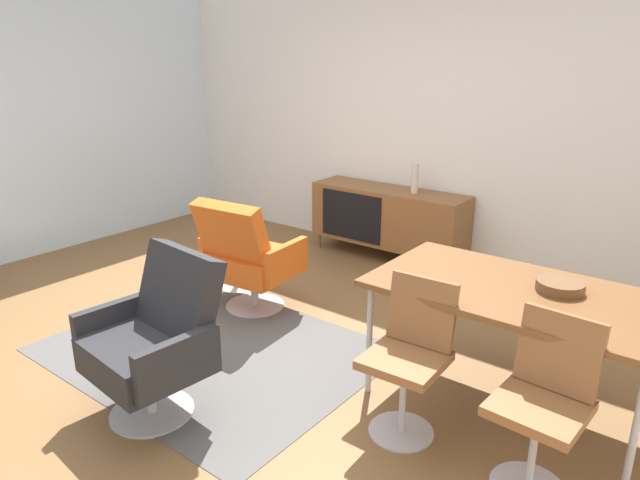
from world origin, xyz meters
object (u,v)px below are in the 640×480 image
(side_table_round, at_px, (235,254))
(fruit_bowl, at_px, (234,228))
(vase_cobalt, at_px, (415,178))
(lounge_chair_red, at_px, (248,255))
(wooden_bowl_on_table, at_px, (560,286))
(dining_table, at_px, (517,296))
(sideboard, at_px, (388,216))
(dining_chair_front_left, at_px, (410,352))
(dining_chair_front_right, at_px, (544,399))
(armchair_black_shell, at_px, (156,337))

(side_table_round, distance_m, fruit_bowl, 0.24)
(vase_cobalt, height_order, lounge_chair_red, vase_cobalt)
(wooden_bowl_on_table, bearing_deg, dining_table, -148.39)
(sideboard, height_order, fruit_bowl, sideboard)
(fruit_bowl, bearing_deg, side_table_round, -35.23)
(dining_chair_front_left, distance_m, dining_chair_front_right, 0.71)
(sideboard, distance_m, lounge_chair_red, 1.76)
(vase_cobalt, height_order, dining_chair_front_right, vase_cobalt)
(sideboard, distance_m, vase_cobalt, 0.51)
(dining_table, xyz_separation_m, fruit_bowl, (-2.54, 0.26, -0.13))
(fruit_bowl, bearing_deg, armchair_black_shell, -58.05)
(vase_cobalt, relative_size, fruit_bowl, 1.44)
(dining_table, bearing_deg, side_table_round, 174.25)
(dining_table, relative_size, dining_chair_front_left, 1.87)
(dining_table, height_order, wooden_bowl_on_table, wooden_bowl_on_table)
(dining_chair_front_left, height_order, side_table_round, dining_chair_front_left)
(vase_cobalt, bearing_deg, wooden_bowl_on_table, -42.04)
(dining_chair_front_right, relative_size, fruit_bowl, 4.28)
(armchair_black_shell, bearing_deg, dining_table, 39.22)
(dining_chair_front_right, xyz_separation_m, armchair_black_shell, (-1.93, -0.73, -0.00))
(dining_table, height_order, fruit_bowl, dining_table)
(armchair_black_shell, bearing_deg, side_table_round, 121.95)
(side_table_round, bearing_deg, vase_cobalt, 58.50)
(side_table_round, xyz_separation_m, fruit_bowl, (-0.00, 0.00, 0.24))
(wooden_bowl_on_table, relative_size, lounge_chair_red, 0.27)
(vase_cobalt, bearing_deg, dining_chair_front_right, -49.49)
(vase_cobalt, relative_size, lounge_chair_red, 0.30)
(dining_table, distance_m, dining_chair_front_left, 0.70)
(wooden_bowl_on_table, xyz_separation_m, fruit_bowl, (-2.73, 0.14, -0.21))
(lounge_chair_red, bearing_deg, dining_table, -0.22)
(dining_chair_front_left, bearing_deg, dining_chair_front_right, -0.00)
(vase_cobalt, bearing_deg, fruit_bowl, -121.51)
(dining_chair_front_right, bearing_deg, fruit_bowl, 164.27)
(armchair_black_shell, bearing_deg, dining_chair_front_left, 30.75)
(sideboard, relative_size, dining_chair_front_left, 1.87)
(dining_chair_front_left, relative_size, lounge_chair_red, 0.90)
(side_table_round, bearing_deg, sideboard, 66.86)
(dining_table, xyz_separation_m, dining_chair_front_left, (-0.35, -0.56, -0.23))
(wooden_bowl_on_table, relative_size, dining_chair_front_right, 0.30)
(dining_table, distance_m, dining_chair_front_right, 0.70)
(lounge_chair_red, xyz_separation_m, fruit_bowl, (-0.41, 0.25, 0.10))
(wooden_bowl_on_table, xyz_separation_m, lounge_chair_red, (-2.33, -0.11, -0.30))
(wooden_bowl_on_table, height_order, dining_chair_front_right, dining_chair_front_right)
(dining_table, distance_m, wooden_bowl_on_table, 0.24)
(vase_cobalt, xyz_separation_m, fruit_bowl, (-0.92, -1.50, -0.30))
(armchair_black_shell, bearing_deg, sideboard, 96.07)
(vase_cobalt, xyz_separation_m, wooden_bowl_on_table, (1.81, -1.63, -0.09))
(sideboard, relative_size, wooden_bowl_on_table, 6.15)
(wooden_bowl_on_table, distance_m, dining_chair_front_left, 0.92)
(sideboard, xyz_separation_m, side_table_round, (-0.64, -1.50, -0.12))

